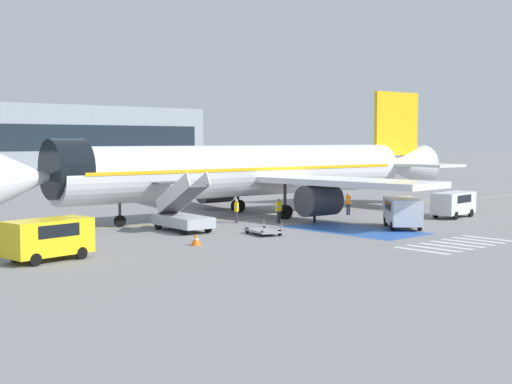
% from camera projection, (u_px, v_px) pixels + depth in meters
% --- Properties ---
extents(ground_plane, '(600.00, 600.00, 0.00)m').
position_uv_depth(ground_plane, '(242.00, 219.00, 55.61)').
color(ground_plane, slate).
extents(apron_leadline_yellow, '(74.96, 6.96, 0.01)m').
position_uv_depth(apron_leadline_yellow, '(245.00, 217.00, 56.85)').
color(apron_leadline_yellow, gold).
rests_on(apron_leadline_yellow, ground_plane).
extents(apron_stand_patch_blue, '(5.02, 9.75, 0.01)m').
position_uv_depth(apron_stand_patch_blue, '(354.00, 230.00, 48.57)').
color(apron_stand_patch_blue, '#2856A8').
rests_on(apron_stand_patch_blue, ground_plane).
extents(apron_walkway_bar_0, '(0.44, 3.60, 0.01)m').
position_uv_depth(apron_walkway_bar_0, '(421.00, 251.00, 39.59)').
color(apron_walkway_bar_0, silver).
rests_on(apron_walkway_bar_0, ground_plane).
extents(apron_walkway_bar_1, '(0.44, 3.60, 0.01)m').
position_uv_depth(apron_walkway_bar_1, '(434.00, 248.00, 40.40)').
color(apron_walkway_bar_1, silver).
rests_on(apron_walkway_bar_1, ground_plane).
extents(apron_walkway_bar_2, '(0.44, 3.60, 0.01)m').
position_uv_depth(apron_walkway_bar_2, '(445.00, 246.00, 41.21)').
color(apron_walkway_bar_2, silver).
rests_on(apron_walkway_bar_2, ground_plane).
extents(apron_walkway_bar_3, '(0.44, 3.60, 0.01)m').
position_uv_depth(apron_walkway_bar_3, '(457.00, 244.00, 42.01)').
color(apron_walkway_bar_3, silver).
rests_on(apron_walkway_bar_3, ground_plane).
extents(apron_walkway_bar_4, '(0.44, 3.60, 0.01)m').
position_uv_depth(apron_walkway_bar_4, '(468.00, 242.00, 42.82)').
color(apron_walkway_bar_4, silver).
rests_on(apron_walkway_bar_4, ground_plane).
extents(apron_walkway_bar_5, '(0.44, 3.60, 0.01)m').
position_uv_depth(apron_walkway_bar_5, '(478.00, 240.00, 43.63)').
color(apron_walkway_bar_5, silver).
rests_on(apron_walkway_bar_5, ground_plane).
extents(apron_walkway_bar_6, '(0.44, 3.60, 0.01)m').
position_uv_depth(apron_walkway_bar_6, '(488.00, 238.00, 44.43)').
color(apron_walkway_bar_6, silver).
rests_on(apron_walkway_bar_6, ground_plane).
extents(airliner, '(41.91, 31.28, 10.60)m').
position_uv_depth(airliner, '(251.00, 171.00, 56.94)').
color(airliner, silver).
rests_on(airliner, ground_plane).
extents(boarding_stairs_forward, '(2.62, 5.38, 4.05)m').
position_uv_depth(boarding_stairs_forward, '(182.00, 216.00, 47.97)').
color(boarding_stairs_forward, '#ADB2BA').
rests_on(boarding_stairs_forward, ground_plane).
extents(fuel_tanker, '(9.26, 3.37, 3.52)m').
position_uv_depth(fuel_tanker, '(164.00, 179.00, 78.99)').
color(fuel_tanker, '#38383D').
rests_on(fuel_tanker, ground_plane).
extents(service_van_0, '(4.60, 2.28, 2.00)m').
position_uv_depth(service_van_0, '(454.00, 202.00, 56.32)').
color(service_van_0, silver).
rests_on(service_van_0, ground_plane).
extents(service_van_1, '(4.35, 4.46, 2.09)m').
position_uv_depth(service_van_1, '(402.00, 210.00, 49.46)').
color(service_van_1, silver).
rests_on(service_van_1, ground_plane).
extents(service_van_2, '(4.54, 2.45, 2.12)m').
position_uv_depth(service_van_2, '(48.00, 236.00, 36.23)').
color(service_van_2, yellow).
rests_on(service_van_2, ground_plane).
extents(baggage_cart, '(2.10, 2.89, 0.87)m').
position_uv_depth(baggage_cart, '(263.00, 231.00, 46.21)').
color(baggage_cart, gray).
rests_on(baggage_cart, ground_plane).
extents(ground_crew_0, '(0.49, 0.41, 1.75)m').
position_uv_depth(ground_crew_0, '(236.00, 209.00, 52.62)').
color(ground_crew_0, '#2D2D33').
rests_on(ground_crew_0, ground_plane).
extents(ground_crew_1, '(0.46, 0.30, 1.83)m').
position_uv_depth(ground_crew_1, '(279.00, 209.00, 52.55)').
color(ground_crew_1, '#2D2D33').
rests_on(ground_crew_1, ground_plane).
extents(ground_crew_2, '(0.49, 0.38, 1.73)m').
position_uv_depth(ground_crew_2, '(315.00, 209.00, 53.03)').
color(ground_crew_2, '#191E38').
rests_on(ground_crew_2, ground_plane).
extents(ground_crew_3, '(0.44, 0.48, 1.83)m').
position_uv_depth(ground_crew_3, '(348.00, 202.00, 58.28)').
color(ground_crew_3, '#191E38').
rests_on(ground_crew_3, ground_plane).
extents(traffic_cone_0, '(0.59, 0.59, 0.65)m').
position_uv_depth(traffic_cone_0, '(84.00, 235.00, 43.52)').
color(traffic_cone_0, orange).
rests_on(traffic_cone_0, ground_plane).
extents(traffic_cone_1, '(0.50, 0.50, 0.56)m').
position_uv_depth(traffic_cone_1, '(386.00, 206.00, 63.08)').
color(traffic_cone_1, orange).
rests_on(traffic_cone_1, ground_plane).
extents(traffic_cone_2, '(0.61, 0.61, 0.68)m').
position_uv_depth(traffic_cone_2, '(196.00, 239.00, 41.55)').
color(traffic_cone_2, orange).
rests_on(traffic_cone_2, ground_plane).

